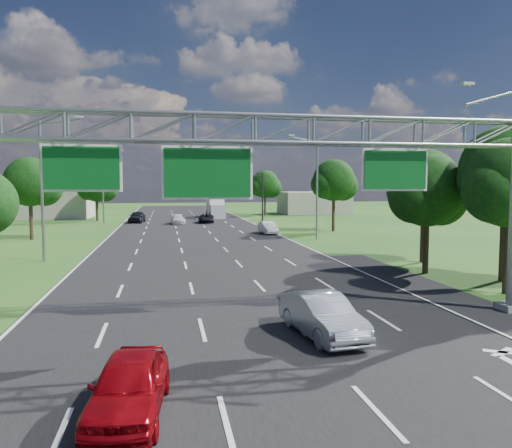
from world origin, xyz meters
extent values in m
plane|color=#1F5218|center=(0.00, 30.00, 0.00)|extent=(220.00, 220.00, 0.00)
cube|color=black|center=(0.00, 30.00, 0.00)|extent=(18.00, 180.00, 0.02)
cube|color=black|center=(10.20, 14.00, 0.00)|extent=(3.00, 30.00, 0.02)
cube|color=gray|center=(11.50, 12.00, 0.15)|extent=(1.00, 1.00, 0.30)
cylinder|color=gray|center=(10.30, 12.00, 9.00)|extent=(2.54, 0.12, 0.79)
cube|color=beige|center=(9.10, 12.00, 9.50)|extent=(0.50, 0.22, 0.12)
cube|color=white|center=(-6.00, 11.98, 6.00)|extent=(2.80, 0.05, 1.70)
cube|color=#0A531B|center=(-6.00, 11.92, 6.00)|extent=(2.62, 0.05, 1.52)
cube|color=white|center=(-1.50, 11.98, 5.85)|extent=(3.40, 0.05, 2.00)
cube|color=#0A531B|center=(-1.50, 11.92, 5.85)|extent=(3.22, 0.05, 1.82)
cube|color=white|center=(6.00, 11.98, 6.00)|extent=(2.80, 0.05, 1.70)
cube|color=#0A531B|center=(6.00, 11.92, 6.00)|extent=(2.62, 0.05, 1.52)
cylinder|color=black|center=(11.00, 65.00, 3.50)|extent=(0.24, 0.24, 7.00)
cylinder|color=black|center=(5.00, 65.00, 6.60)|extent=(12.00, 0.18, 0.18)
imported|color=black|center=(-1.00, 65.00, 6.05)|extent=(0.18, 0.22, 1.10)
imported|color=black|center=(4.00, 65.00, 6.05)|extent=(0.18, 0.22, 1.10)
imported|color=black|center=(9.00, 65.00, 6.05)|extent=(0.18, 0.22, 1.10)
cylinder|color=gray|center=(-11.50, 30.00, 5.00)|extent=(0.20, 0.20, 10.00)
cylinder|color=gray|center=(-10.20, 30.00, 9.70)|extent=(2.78, 0.12, 0.60)
cube|color=beige|center=(-8.90, 30.00, 10.10)|extent=(0.55, 0.22, 0.12)
cylinder|color=gray|center=(-11.50, 65.00, 5.00)|extent=(0.20, 0.20, 10.00)
cylinder|color=gray|center=(-10.20, 65.00, 9.70)|extent=(2.78, 0.12, 0.60)
cube|color=beige|center=(-8.90, 65.00, 10.10)|extent=(0.55, 0.22, 0.12)
cylinder|color=gray|center=(11.50, 40.00, 5.00)|extent=(0.20, 0.20, 10.00)
cylinder|color=gray|center=(10.20, 40.00, 9.70)|extent=(2.78, 0.12, 0.60)
cube|color=beige|center=(8.90, 40.00, 10.10)|extent=(0.55, 0.22, 0.12)
cylinder|color=#2D2116|center=(13.50, 15.00, 1.87)|extent=(0.36, 0.36, 3.74)
sphere|color=black|center=(13.50, 15.00, 5.50)|extent=(4.40, 4.40, 4.40)
sphere|color=black|center=(12.51, 14.70, 5.06)|extent=(3.08, 3.08, 3.08)
cylinder|color=#2D2116|center=(15.50, 18.00, 2.09)|extent=(0.36, 0.36, 4.18)
sphere|color=black|center=(15.50, 18.00, 6.18)|extent=(5.00, 5.00, 5.00)
sphere|color=black|center=(14.38, 17.70, 5.68)|extent=(3.50, 3.50, 3.50)
cylinder|color=#2D2116|center=(12.50, 21.00, 1.65)|extent=(0.36, 0.36, 3.30)
sphere|color=black|center=(12.50, 21.00, 5.06)|extent=(4.40, 4.40, 4.40)
sphere|color=black|center=(13.60, 21.40, 4.51)|extent=(3.30, 3.30, 3.30)
sphere|color=black|center=(11.51, 20.70, 4.62)|extent=(3.08, 3.08, 3.08)
cylinder|color=#2D2116|center=(14.50, 25.00, 1.76)|extent=(0.36, 0.36, 3.52)
sphere|color=black|center=(14.50, 25.00, 5.44)|extent=(4.80, 4.80, 4.80)
sphere|color=black|center=(15.70, 25.40, 4.84)|extent=(3.60, 3.60, 3.60)
sphere|color=black|center=(13.42, 24.70, 4.96)|extent=(3.36, 3.36, 3.36)
cylinder|color=#2D2116|center=(-16.00, 45.00, 1.87)|extent=(0.36, 0.36, 3.74)
sphere|color=black|center=(-16.00, 45.00, 5.66)|extent=(4.80, 4.80, 4.80)
sphere|color=black|center=(-14.80, 45.40, 5.06)|extent=(3.60, 3.60, 3.60)
sphere|color=black|center=(-17.08, 44.70, 5.18)|extent=(3.36, 3.36, 3.36)
cylinder|color=#2D2116|center=(-13.00, 70.00, 1.65)|extent=(0.36, 0.36, 3.30)
sphere|color=black|center=(-13.00, 70.00, 5.22)|extent=(4.80, 4.80, 4.80)
sphere|color=black|center=(-11.80, 70.40, 4.62)|extent=(3.60, 3.60, 3.60)
sphere|color=black|center=(-14.08, 69.70, 4.74)|extent=(3.36, 3.36, 3.36)
cylinder|color=#2D2116|center=(16.00, 48.00, 1.98)|extent=(0.36, 0.36, 3.96)
sphere|color=black|center=(16.00, 48.00, 5.88)|extent=(4.80, 4.80, 4.80)
sphere|color=black|center=(17.20, 48.40, 5.28)|extent=(3.60, 3.60, 3.60)
sphere|color=black|center=(14.92, 47.70, 5.40)|extent=(3.36, 3.36, 3.36)
cylinder|color=#2D2116|center=(14.00, 78.00, 1.76)|extent=(0.36, 0.36, 3.52)
sphere|color=black|center=(14.00, 78.00, 5.44)|extent=(4.80, 4.80, 4.80)
sphere|color=black|center=(15.20, 78.40, 4.84)|extent=(3.60, 3.60, 3.60)
sphere|color=black|center=(12.92, 77.70, 4.96)|extent=(3.36, 3.36, 3.36)
cube|color=#A69B8B|center=(-22.00, 78.00, 2.50)|extent=(14.00, 10.00, 5.00)
cube|color=#A69B8B|center=(24.00, 82.00, 2.00)|extent=(12.00, 9.00, 4.00)
imported|color=maroon|center=(-3.99, 4.95, 0.71)|extent=(2.07, 4.28, 1.41)
imported|color=#A7ABB3|center=(2.37, 9.97, 0.76)|extent=(2.22, 4.77, 1.51)
imported|color=silver|center=(-1.35, 61.72, 0.64)|extent=(1.96, 4.46, 1.28)
imported|color=black|center=(2.62, 63.29, 0.64)|extent=(2.59, 4.77, 1.27)
imported|color=black|center=(-7.01, 65.38, 0.81)|extent=(2.49, 4.94, 1.61)
imported|color=beige|center=(7.95, 46.39, 0.67)|extent=(1.69, 4.13, 1.33)
cube|color=white|center=(5.08, 75.77, 1.65)|extent=(2.45, 6.01, 2.99)
cube|color=silver|center=(5.08, 71.58, 1.10)|extent=(2.32, 2.22, 2.19)
cylinder|color=black|center=(3.98, 71.78, 0.50)|extent=(0.35, 1.00, 1.00)
cylinder|color=black|center=(6.18, 71.78, 0.50)|extent=(0.35, 1.00, 1.00)
cylinder|color=black|center=(3.98, 77.76, 0.50)|extent=(0.35, 1.00, 1.00)
cylinder|color=black|center=(6.18, 77.76, 0.50)|extent=(0.35, 1.00, 1.00)
camera|label=1|loc=(-3.10, -6.77, 5.43)|focal=35.00mm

